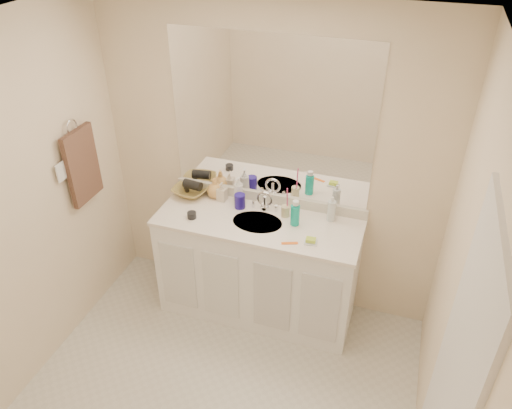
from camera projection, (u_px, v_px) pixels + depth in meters
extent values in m
cube|color=white|center=(179.00, 49.00, 2.01)|extent=(2.60, 2.60, 0.02)
cube|color=#F7E2C1|center=(270.00, 165.00, 3.69)|extent=(2.60, 0.02, 2.40)
cube|color=#F7E2C1|center=(1.00, 230.00, 3.01)|extent=(0.02, 2.60, 2.40)
cube|color=#F7E2C1|center=(455.00, 334.00, 2.31)|extent=(0.02, 2.60, 2.40)
cube|color=white|center=(258.00, 268.00, 3.90)|extent=(1.50, 0.55, 0.85)
cube|color=white|center=(258.00, 222.00, 3.66)|extent=(1.52, 0.57, 0.03)
cube|color=silver|center=(269.00, 198.00, 3.83)|extent=(1.52, 0.03, 0.08)
cylinder|color=#BBAFA4|center=(257.00, 223.00, 3.64)|extent=(0.37, 0.37, 0.02)
cylinder|color=silver|center=(265.00, 203.00, 3.75)|extent=(0.02, 0.02, 0.11)
cube|color=white|center=(270.00, 120.00, 3.49)|extent=(1.48, 0.01, 1.20)
cylinder|color=navy|center=(240.00, 201.00, 3.77)|extent=(0.11, 0.11, 0.11)
cylinder|color=beige|center=(285.00, 211.00, 3.68)|extent=(0.07, 0.07, 0.09)
cylinder|color=#E13B7F|center=(287.00, 199.00, 3.62)|extent=(0.01, 0.04, 0.19)
cylinder|color=#0EAE98|center=(295.00, 215.00, 3.57)|extent=(0.08, 0.08, 0.16)
cylinder|color=silver|center=(331.00, 211.00, 3.61)|extent=(0.06, 0.06, 0.16)
cube|color=silver|center=(311.00, 242.00, 3.42)|extent=(0.10, 0.08, 0.01)
cube|color=#B4D734|center=(311.00, 240.00, 3.41)|extent=(0.07, 0.05, 0.02)
cube|color=orange|center=(290.00, 243.00, 3.42)|extent=(0.12, 0.06, 0.00)
cylinder|color=black|center=(192.00, 215.00, 3.67)|extent=(0.08, 0.08, 0.05)
imported|color=silver|center=(239.00, 190.00, 3.81)|extent=(0.10, 0.10, 0.21)
imported|color=beige|center=(222.00, 191.00, 3.85)|extent=(0.07, 0.08, 0.15)
imported|color=#DFA656|center=(215.00, 188.00, 3.88)|extent=(0.17, 0.17, 0.16)
imported|color=olive|center=(191.00, 191.00, 3.94)|extent=(0.31, 0.31, 0.07)
cylinder|color=black|center=(193.00, 185.00, 3.90)|extent=(0.15, 0.09, 0.07)
torus|color=silver|center=(72.00, 127.00, 3.42)|extent=(0.01, 0.11, 0.11)
cube|color=#3A271F|center=(82.00, 166.00, 3.58)|extent=(0.04, 0.32, 0.55)
cube|color=white|center=(61.00, 172.00, 3.40)|extent=(0.01, 0.08, 0.13)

